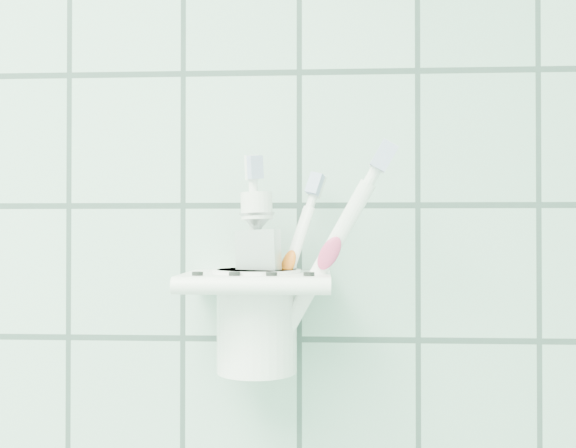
{
  "coord_description": "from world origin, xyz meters",
  "views": [
    {
      "loc": [
        0.7,
        0.59,
        1.35
      ],
      "look_at": [
        0.67,
        1.1,
        1.36
      ],
      "focal_mm": 40.0,
      "sensor_mm": 36.0,
      "label": 1
    }
  ],
  "objects_px": {
    "toothbrush_blue": "(257,261)",
    "toothbrush_orange": "(268,238)",
    "toothbrush_pink": "(262,257)",
    "toothpaste_tube": "(262,265)",
    "holder_bracket": "(257,283)",
    "cup": "(257,316)"
  },
  "relations": [
    {
      "from": "holder_bracket",
      "to": "toothpaste_tube",
      "type": "distance_m",
      "value": 0.02
    },
    {
      "from": "cup",
      "to": "toothpaste_tube",
      "type": "relative_size",
      "value": 0.6
    },
    {
      "from": "toothbrush_pink",
      "to": "toothbrush_blue",
      "type": "height_order",
      "value": "toothbrush_pink"
    },
    {
      "from": "toothbrush_blue",
      "to": "toothbrush_orange",
      "type": "bearing_deg",
      "value": 50.91
    },
    {
      "from": "toothbrush_blue",
      "to": "toothbrush_orange",
      "type": "relative_size",
      "value": 0.84
    },
    {
      "from": "toothbrush_pink",
      "to": "toothpaste_tube",
      "type": "bearing_deg",
      "value": -119.36
    },
    {
      "from": "toothbrush_pink",
      "to": "toothbrush_blue",
      "type": "bearing_deg",
      "value": -128.99
    },
    {
      "from": "holder_bracket",
      "to": "toothbrush_orange",
      "type": "relative_size",
      "value": 0.61
    },
    {
      "from": "holder_bracket",
      "to": "toothpaste_tube",
      "type": "xyz_separation_m",
      "value": [
        0.0,
        -0.0,
        0.02
      ]
    },
    {
      "from": "cup",
      "to": "toothpaste_tube",
      "type": "distance_m",
      "value": 0.05
    },
    {
      "from": "toothbrush_orange",
      "to": "toothbrush_pink",
      "type": "bearing_deg",
      "value": 109.64
    },
    {
      "from": "holder_bracket",
      "to": "toothbrush_blue",
      "type": "distance_m",
      "value": 0.02
    },
    {
      "from": "holder_bracket",
      "to": "toothbrush_blue",
      "type": "height_order",
      "value": "toothbrush_blue"
    },
    {
      "from": "toothbrush_blue",
      "to": "toothpaste_tube",
      "type": "bearing_deg",
      "value": 81.75
    },
    {
      "from": "toothbrush_blue",
      "to": "toothpaste_tube",
      "type": "height_order",
      "value": "toothbrush_blue"
    },
    {
      "from": "toothbrush_orange",
      "to": "toothpaste_tube",
      "type": "xyz_separation_m",
      "value": [
        -0.01,
        0.0,
        -0.02
      ]
    },
    {
      "from": "toothbrush_blue",
      "to": "toothpaste_tube",
      "type": "distance_m",
      "value": 0.01
    },
    {
      "from": "toothbrush_orange",
      "to": "toothpaste_tube",
      "type": "bearing_deg",
      "value": 169.58
    },
    {
      "from": "holder_bracket",
      "to": "toothbrush_orange",
      "type": "xyz_separation_m",
      "value": [
        0.01,
        -0.0,
        0.04
      ]
    },
    {
      "from": "cup",
      "to": "toothbrush_orange",
      "type": "height_order",
      "value": "toothbrush_orange"
    },
    {
      "from": "holder_bracket",
      "to": "toothpaste_tube",
      "type": "bearing_deg",
      "value": -36.76
    },
    {
      "from": "holder_bracket",
      "to": "toothpaste_tube",
      "type": "relative_size",
      "value": 0.85
    }
  ]
}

